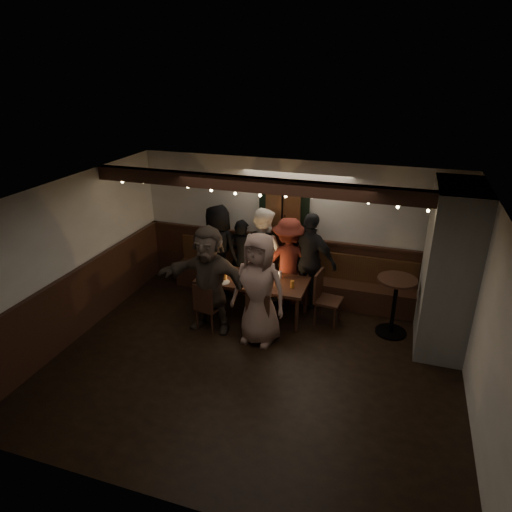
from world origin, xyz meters
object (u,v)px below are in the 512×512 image
(person_c, at_px, (263,253))
(person_d, at_px, (288,262))
(chair_near_right, at_px, (260,313))
(person_a, at_px, (218,249))
(dining_table, at_px, (252,282))
(person_f, at_px, (209,279))
(person_g, at_px, (259,289))
(high_top, at_px, (395,299))
(person_b, at_px, (242,257))
(chair_near_left, at_px, (206,304))
(chair_end, at_px, (324,295))
(person_e, at_px, (310,261))

(person_c, bearing_deg, person_d, -167.53)
(chair_near_right, distance_m, person_a, 1.94)
(dining_table, xyz_separation_m, person_f, (-0.52, -0.67, 0.29))
(dining_table, bearing_deg, person_d, 51.96)
(person_a, xyz_separation_m, person_g, (1.28, -1.42, 0.05))
(high_top, distance_m, person_g, 2.24)
(dining_table, distance_m, high_top, 2.41)
(person_f, relative_size, person_g, 0.99)
(person_c, bearing_deg, chair_near_right, 129.17)
(high_top, bearing_deg, person_d, 165.54)
(dining_table, height_order, person_b, person_b)
(chair_near_left, relative_size, person_c, 0.48)
(dining_table, bearing_deg, chair_near_right, -63.44)
(person_b, height_order, person_g, person_g)
(chair_near_right, relative_size, chair_end, 0.93)
(person_a, height_order, person_c, person_c)
(person_a, bearing_deg, chair_end, -178.54)
(person_e, distance_m, person_f, 1.91)
(chair_near_right, xyz_separation_m, person_d, (0.11, 1.37, 0.34))
(chair_near_left, relative_size, person_f, 0.46)
(person_a, distance_m, person_f, 1.39)
(chair_near_right, relative_size, person_c, 0.50)
(chair_end, height_order, person_e, person_e)
(chair_near_right, relative_size, person_e, 0.49)
(chair_end, bearing_deg, person_b, 160.60)
(high_top, relative_size, person_c, 0.57)
(chair_end, distance_m, person_g, 1.30)
(dining_table, distance_m, person_e, 1.12)
(person_d, xyz_separation_m, person_g, (-0.12, -1.38, 0.09))
(chair_near_right, height_order, person_f, person_f)
(person_f, height_order, person_g, person_g)
(person_a, distance_m, person_d, 1.40)
(dining_table, relative_size, person_g, 1.04)
(person_f, bearing_deg, high_top, 16.54)
(chair_near_left, height_order, person_e, person_e)
(high_top, bearing_deg, person_g, -156.57)
(person_b, height_order, person_f, person_f)
(chair_near_left, height_order, person_d, person_d)
(person_c, distance_m, person_f, 1.47)
(dining_table, height_order, high_top, high_top)
(chair_near_left, xyz_separation_m, person_g, (0.93, -0.03, 0.45))
(person_d, relative_size, person_g, 0.90)
(high_top, height_order, person_f, person_f)
(high_top, bearing_deg, person_b, 168.29)
(chair_near_left, relative_size, chair_near_right, 0.97)
(high_top, relative_size, person_f, 0.55)
(chair_near_right, height_order, person_c, person_c)
(chair_near_right, xyz_separation_m, high_top, (2.04, 0.87, 0.14))
(chair_end, height_order, person_d, person_d)
(person_e, bearing_deg, chair_near_right, 89.46)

